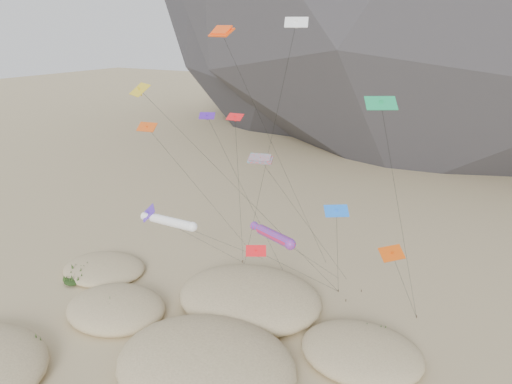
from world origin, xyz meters
TOP-DOWN VIEW (x-y plane):
  - dunes at (-0.85, 2.83)m, footprint 48.64×38.63m
  - dune_grass at (0.02, 3.24)m, footprint 42.30×26.97m
  - kite_stakes at (2.79, 22.74)m, footprint 22.69×5.01m
  - rainbow_tube_kite at (3.95, 11.54)m, footprint 6.44×16.13m
  - white_tube_kite at (-5.64, 8.30)m, footprint 7.42×18.46m
  - orange_parafoil at (-3.58, 15.14)m, footprint 7.98×14.90m
  - multi_parafoil at (3.53, 10.05)m, footprint 4.24×16.82m
  - delta_kites at (1.10, 11.51)m, footprint 26.44×18.11m

SIDE VIEW (x-z plane):
  - kite_stakes at x=2.79m, z-range 0.00..0.30m
  - dunes at x=-0.85m, z-range -1.38..2.96m
  - dune_grass at x=0.02m, z-range 0.10..1.59m
  - rainbow_tube_kite at x=3.95m, z-range 4.92..16.36m
  - white_tube_kite at x=-5.64m, z-range 5.25..17.23m
  - delta_kites at x=1.10m, z-range 2.82..32.68m
  - multi_parafoil at x=3.53m, z-range 8.68..27.43m
  - orange_parafoil at x=-3.58m, z-range 13.76..43.00m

